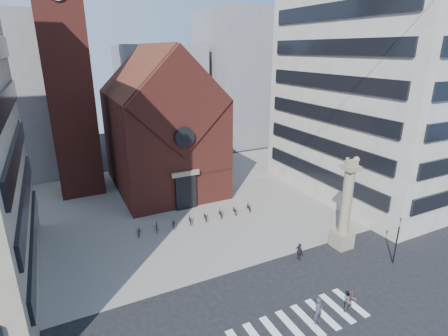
{
  "coord_description": "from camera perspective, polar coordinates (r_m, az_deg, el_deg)",
  "views": [
    {
      "loc": [
        -12.29,
        -17.43,
        17.37
      ],
      "look_at": [
        0.37,
        8.0,
        7.62
      ],
      "focal_mm": 28.0,
      "sensor_mm": 36.0,
      "label": 1
    }
  ],
  "objects": [
    {
      "name": "pedestrian_2",
      "position": [
        31.56,
        12.21,
        -13.21
      ],
      "size": [
        0.41,
        0.94,
        1.59
      ],
      "primitive_type": "imported",
      "rotation": [
        0.0,
        0.0,
        1.55
      ],
      "color": "black",
      "rests_on": "ground"
    },
    {
      "name": "scooter_3",
      "position": [
        36.81,
        -5.6,
        -8.41
      ],
      "size": [
        0.81,
        1.58,
        0.92
      ],
      "primitive_type": "imported",
      "rotation": [
        0.0,
        0.0,
        -0.27
      ],
      "color": "black",
      "rests_on": "piazza"
    },
    {
      "name": "bg_block_mid",
      "position": [
        65.59,
        -10.27,
        11.33
      ],
      "size": [
        14.0,
        12.0,
        18.0
      ],
      "primitive_type": "cube",
      "color": "gray",
      "rests_on": "ground"
    },
    {
      "name": "scooter_4",
      "position": [
        37.41,
        -3.05,
        -7.94
      ],
      "size": [
        0.94,
        1.66,
        0.83
      ],
      "primitive_type": "imported",
      "rotation": [
        0.0,
        0.0,
        -0.27
      ],
      "color": "black",
      "rests_on": "piazza"
    },
    {
      "name": "scooter_5",
      "position": [
        38.05,
        -0.59,
        -7.36
      ],
      "size": [
        0.81,
        1.58,
        0.92
      ],
      "primitive_type": "imported",
      "rotation": [
        0.0,
        0.0,
        -0.27
      ],
      "color": "black",
      "rests_on": "piazza"
    },
    {
      "name": "campanile",
      "position": [
        45.51,
        -24.49,
        15.28
      ],
      "size": [
        5.5,
        5.5,
        31.2
      ],
      "color": "maroon",
      "rests_on": "ground"
    },
    {
      "name": "piazza",
      "position": [
        42.18,
        -7.17,
        -5.49
      ],
      "size": [
        46.0,
        30.0,
        0.05
      ],
      "primitive_type": "cube",
      "color": "gray",
      "rests_on": "ground"
    },
    {
      "name": "scooter_6",
      "position": [
        38.79,
        1.77,
        -6.9
      ],
      "size": [
        0.94,
        1.66,
        0.83
      ],
      "primitive_type": "imported",
      "rotation": [
        0.0,
        0.0,
        -0.27
      ],
      "color": "black",
      "rests_on": "piazza"
    },
    {
      "name": "scooter_0",
      "position": [
        35.56,
        -13.7,
        -10.03
      ],
      "size": [
        0.94,
        1.66,
        0.83
      ],
      "primitive_type": "imported",
      "rotation": [
        0.0,
        0.0,
        -0.27
      ],
      "color": "black",
      "rests_on": "piazza"
    },
    {
      "name": "scooter_1",
      "position": [
        35.88,
        -10.93,
        -9.45
      ],
      "size": [
        0.81,
        1.58,
        0.92
      ],
      "primitive_type": "imported",
      "rotation": [
        0.0,
        0.0,
        -0.27
      ],
      "color": "black",
      "rests_on": "piazza"
    },
    {
      "name": "lion_column",
      "position": [
        33.29,
        19.17,
        -6.89
      ],
      "size": [
        1.63,
        1.6,
        8.68
      ],
      "color": "gray",
      "rests_on": "ground"
    },
    {
      "name": "church",
      "position": [
        45.19,
        -10.18,
        6.67
      ],
      "size": [
        12.0,
        16.65,
        18.0
      ],
      "color": "maroon",
      "rests_on": "ground"
    },
    {
      "name": "traffic_light",
      "position": [
        32.98,
        26.4,
        -10.43
      ],
      "size": [
        0.13,
        0.16,
        4.3
      ],
      "color": "black",
      "rests_on": "ground"
    },
    {
      "name": "scooter_7",
      "position": [
        39.56,
        4.04,
        -6.33
      ],
      "size": [
        0.81,
        1.58,
        0.92
      ],
      "primitive_type": "imported",
      "rotation": [
        0.0,
        0.0,
        -0.27
      ],
      "color": "black",
      "rests_on": "piazza"
    },
    {
      "name": "pedestrian_0",
      "position": [
        25.65,
        15.14,
        -21.57
      ],
      "size": [
        0.78,
        0.58,
        1.95
      ],
      "primitive_type": "imported",
      "rotation": [
        0.0,
        0.0,
        0.18
      ],
      "color": "#343245",
      "rests_on": "ground"
    },
    {
      "name": "pedestrian_1",
      "position": [
        27.2,
        19.98,
        -19.73
      ],
      "size": [
        0.99,
        0.85,
        1.74
      ],
      "primitive_type": "imported",
      "rotation": [
        0.0,
        0.0,
        -0.25
      ],
      "color": "#4D413E",
      "rests_on": "ground"
    },
    {
      "name": "building_right",
      "position": [
        46.74,
        25.47,
        15.53
      ],
      "size": [
        18.0,
        22.0,
        32.0
      ],
      "primitive_type": "cube",
      "color": "beige",
      "rests_on": "ground"
    },
    {
      "name": "scooter_2",
      "position": [
        36.33,
        -8.23,
        -9.0
      ],
      "size": [
        0.94,
        1.66,
        0.83
      ],
      "primitive_type": "imported",
      "rotation": [
        0.0,
        0.0,
        -0.27
      ],
      "color": "black",
      "rests_on": "piazza"
    },
    {
      "name": "zebra_crossing",
      "position": [
        25.97,
        12.28,
        -23.53
      ],
      "size": [
        10.2,
        3.2,
        0.01
      ],
      "primitive_type": null,
      "color": "white",
      "rests_on": "ground"
    },
    {
      "name": "bg_block_right",
      "position": [
        68.82,
        3.61,
        14.44
      ],
      "size": [
        16.0,
        14.0,
        24.0
      ],
      "primitive_type": "cube",
      "color": "gray",
      "rests_on": "ground"
    },
    {
      "name": "ground",
      "position": [
        27.51,
        7.21,
        -20.39
      ],
      "size": [
        120.0,
        120.0,
        0.0
      ],
      "primitive_type": "plane",
      "color": "black",
      "rests_on": "ground"
    }
  ]
}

